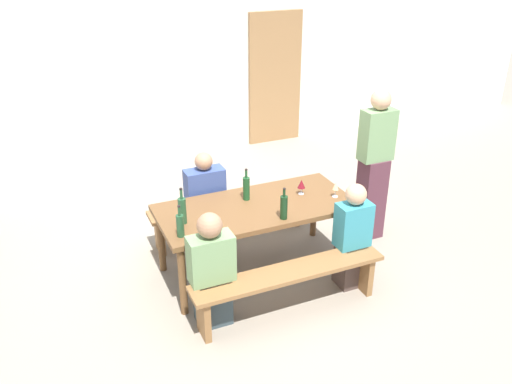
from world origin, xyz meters
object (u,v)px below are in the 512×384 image
object	(u,v)px
wooden_door	(275,79)
tasting_table	(256,212)
wine_glass_0	(336,186)
bench_far	(230,209)
wine_bottle_3	(284,207)
wine_bottle_0	(180,225)
seated_guest_near_1	(352,238)
standing_host	(374,168)
seated_guest_far_0	(206,206)
wine_bottle_2	(182,210)
wine_bottle_1	(246,188)
seated_guest_near_0	(212,272)
bench_near	(289,280)
wine_glass_1	(301,184)

from	to	relation	value
wooden_door	tasting_table	world-z (taller)	wooden_door
wine_glass_0	bench_far	bearing A→B (deg)	132.68
bench_far	wine_glass_0	xyz separation A→B (m)	(0.82, -0.89, 0.51)
wine_bottle_3	wine_bottle_0	bearing A→B (deg)	175.78
seated_guest_near_1	standing_host	size ratio (longest dim) A/B	0.64
bench_far	seated_guest_far_0	distance (m)	0.41
wine_bottle_2	wine_bottle_3	distance (m)	0.94
wine_bottle_0	wooden_door	bearing A→B (deg)	53.99
wooden_door	wine_bottle_3	world-z (taller)	wooden_door
wooden_door	tasting_table	xyz separation A→B (m)	(-1.83, -3.41, -0.38)
bench_far	seated_guest_far_0	bearing A→B (deg)	-155.50
wine_bottle_1	wine_glass_0	xyz separation A→B (m)	(0.85, -0.31, -0.01)
bench_far	seated_guest_near_0	world-z (taller)	seated_guest_near_0
bench_near	bench_far	size ratio (longest dim) A/B	1.00
tasting_table	seated_guest_near_0	distance (m)	0.92
seated_guest_far_0	standing_host	distance (m)	1.89
bench_near	wine_bottle_3	size ratio (longest dim) A/B	5.83
tasting_table	seated_guest_far_0	bearing A→B (deg)	118.94
standing_host	bench_far	bearing A→B (deg)	-22.58
wine_glass_0	bench_near	bearing A→B (deg)	-143.52
bench_far	standing_host	distance (m)	1.67
tasting_table	wine_bottle_2	xyz separation A→B (m)	(-0.76, -0.04, 0.21)
wine_glass_0	seated_guest_far_0	world-z (taller)	seated_guest_far_0
wine_bottle_0	wine_glass_1	distance (m)	1.41
wine_bottle_3	seated_guest_near_1	bearing A→B (deg)	-22.40
wine_bottle_1	wine_glass_1	xyz separation A→B (m)	(0.56, -0.11, -0.02)
wine_bottle_1	tasting_table	bearing A→B (deg)	-78.72
wooden_door	standing_host	bearing A→B (deg)	-96.20
wine_bottle_1	wine_bottle_2	size ratio (longest dim) A/B	0.94
wine_bottle_3	wine_glass_1	xyz separation A→B (m)	(0.40, 0.40, -0.01)
wooden_door	wine_glass_1	bearing A→B (deg)	-111.14
tasting_table	wine_bottle_2	bearing A→B (deg)	-176.63
bench_far	wine_glass_0	world-z (taller)	wine_glass_0
wine_bottle_1	wine_bottle_2	world-z (taller)	wine_bottle_2
wine_bottle_0	wine_bottle_1	bearing A→B (deg)	28.16
wine_bottle_3	seated_guest_near_0	size ratio (longest dim) A/B	0.29
wooden_door	wine_glass_1	world-z (taller)	wooden_door
wooden_door	wine_bottle_1	xyz separation A→B (m)	(-1.86, -3.24, -0.17)
tasting_table	wine_bottle_0	distance (m)	0.91
tasting_table	bench_near	xyz separation A→B (m)	(0.00, -0.75, -0.32)
seated_guest_far_0	wooden_door	bearing A→B (deg)	142.53
bench_far	wine_bottle_0	bearing A→B (deg)	-129.80
wooden_door	wine_bottle_1	distance (m)	3.74
tasting_table	seated_guest_near_1	bearing A→B (deg)	-38.45
bench_near	wine_bottle_2	size ratio (longest dim) A/B	5.18
standing_host	tasting_table	bearing A→B (deg)	5.16
bench_near	wine_bottle_3	bearing A→B (deg)	71.64
bench_near	seated_guest_far_0	xyz separation A→B (m)	(-0.33, 1.34, 0.18)
wine_bottle_1	standing_host	bearing A→B (deg)	-1.23
standing_host	wine_glass_1	bearing A→B (deg)	4.70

